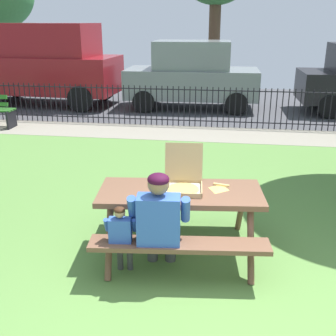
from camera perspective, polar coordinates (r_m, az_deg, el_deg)
ground at (r=5.15m, az=7.85°, el=-10.21°), size 28.00×11.50×0.02m
cobblestone_walkway at (r=9.86m, az=8.30°, el=4.53°), size 28.00×1.40×0.01m
street_asphalt at (r=13.68m, az=8.43°, el=8.77°), size 28.00×6.44×0.01m
picnic_table_foreground at (r=4.64m, az=1.70°, el=-5.12°), size 1.94×1.65×0.79m
pizza_box_open at (r=4.60m, az=2.10°, el=-1.78°), size 0.46×0.52×0.47m
pizza_slice_on_table at (r=4.66m, az=7.09°, el=-2.71°), size 0.23×0.26×0.02m
adult_at_table at (r=4.17m, az=-1.20°, el=-7.21°), size 0.63×0.62×1.19m
child_at_table at (r=4.25m, az=-6.42°, el=-9.03°), size 0.33×0.33×0.84m
iron_fence_streetside at (r=10.42m, az=8.47°, el=8.26°), size 23.48×0.03×1.00m
parked_car_left at (r=13.83m, az=-16.97°, el=13.76°), size 4.80×2.28×2.46m
parked_car_center at (r=12.65m, az=3.33°, el=12.73°), size 3.93×1.89×1.98m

